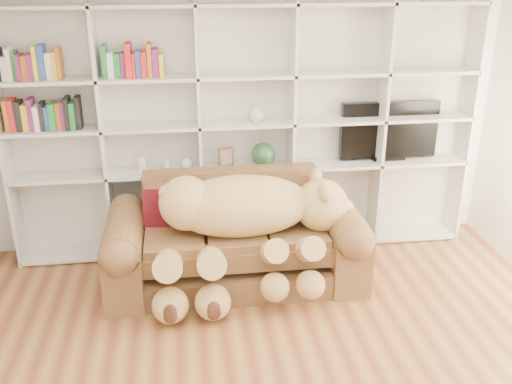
{
  "coord_description": "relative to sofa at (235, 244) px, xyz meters",
  "views": [
    {
      "loc": [
        -0.6,
        -2.89,
        2.75
      ],
      "look_at": [
        0.01,
        1.63,
        0.87
      ],
      "focal_mm": 40.0,
      "sensor_mm": 36.0,
      "label": 1
    }
  ],
  "objects": [
    {
      "name": "figurine_tall",
      "position": [
        -0.82,
        0.64,
        0.58
      ],
      "size": [
        0.1,
        0.1,
        0.16
      ],
      "primitive_type": "cylinder",
      "rotation": [
        0.0,
        0.0,
        -0.44
      ],
      "color": "beige",
      "rests_on": "bookshelf"
    },
    {
      "name": "throw_pillow",
      "position": [
        -0.61,
        0.16,
        0.31
      ],
      "size": [
        0.4,
        0.25,
        0.39
      ],
      "primitive_type": "cube",
      "rotation": [
        -0.24,
        0.0,
        -0.13
      ],
      "color": "#540E16",
      "rests_on": "sofa"
    },
    {
      "name": "shelf_vase",
      "position": [
        0.28,
        0.64,
        1.04
      ],
      "size": [
        0.2,
        0.2,
        0.16
      ],
      "primitive_type": "imported",
      "rotation": [
        0.0,
        0.0,
        0.35
      ],
      "color": "beige",
      "rests_on": "bookshelf"
    },
    {
      "name": "figurine_short",
      "position": [
        -0.58,
        0.64,
        0.56
      ],
      "size": [
        0.07,
        0.07,
        0.11
      ],
      "primitive_type": "cylinder",
      "rotation": [
        0.0,
        0.0,
        0.14
      ],
      "color": "beige",
      "rests_on": "bookshelf"
    },
    {
      "name": "bookshelf",
      "position": [
        -0.06,
        0.7,
        0.95
      ],
      "size": [
        4.43,
        0.35,
        2.4
      ],
      "color": "silver",
      "rests_on": "floor"
    },
    {
      "name": "green_vase",
      "position": [
        0.35,
        0.64,
        0.62
      ],
      "size": [
        0.23,
        0.23,
        0.23
      ],
      "primitive_type": "sphere",
      "color": "#2A5230",
      "rests_on": "bookshelf"
    },
    {
      "name": "tv",
      "position": [
        1.62,
        0.69,
        0.79
      ],
      "size": [
        0.99,
        0.18,
        0.58
      ],
      "color": "black",
      "rests_on": "bookshelf"
    },
    {
      "name": "picture_frame",
      "position": [
        -0.01,
        0.64,
        0.61
      ],
      "size": [
        0.15,
        0.06,
        0.19
      ],
      "primitive_type": "cube",
      "rotation": [
        0.0,
        0.0,
        0.25
      ],
      "color": "#53331C",
      "rests_on": "bookshelf"
    },
    {
      "name": "sofa",
      "position": [
        0.0,
        0.0,
        0.0
      ],
      "size": [
        2.26,
        0.98,
        0.95
      ],
      "color": "brown",
      "rests_on": "floor"
    },
    {
      "name": "snow_globe",
      "position": [
        -0.39,
        0.64,
        0.56
      ],
      "size": [
        0.1,
        0.1,
        0.1
      ],
      "primitive_type": "sphere",
      "color": "white",
      "rests_on": "bookshelf"
    },
    {
      "name": "teddy_bear",
      "position": [
        0.06,
        -0.19,
        0.32
      ],
      "size": [
        1.8,
        0.96,
        1.04
      ],
      "rotation": [
        0.0,
        0.0,
        -0.06
      ],
      "color": "tan",
      "rests_on": "sofa"
    },
    {
      "name": "wall_back",
      "position": [
        0.18,
        0.84,
        0.99
      ],
      "size": [
        5.0,
        0.02,
        2.7
      ],
      "primitive_type": "cube",
      "color": "white",
      "rests_on": "floor"
    },
    {
      "name": "gift_box",
      "position": [
        1.08,
        -0.08,
        -0.23
      ],
      "size": [
        0.35,
        0.33,
        0.26
      ],
      "primitive_type": "cube",
      "rotation": [
        0.0,
        0.0,
        -0.09
      ],
      "color": "red",
      "rests_on": "floor"
    }
  ]
}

